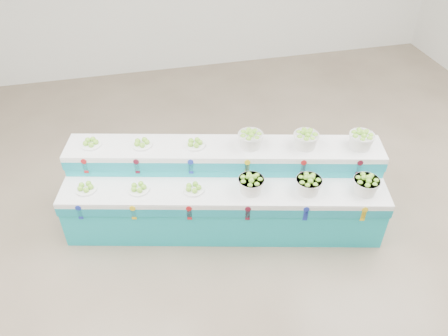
{
  "coord_description": "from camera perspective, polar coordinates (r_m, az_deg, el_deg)",
  "views": [
    {
      "loc": [
        -1.5,
        -3.58,
        4.24
      ],
      "look_at": [
        -0.55,
        0.45,
        0.87
      ],
      "focal_mm": 35.46,
      "sensor_mm": 36.0,
      "label": 1
    }
  ],
  "objects": [
    {
      "name": "basket_upper_mid",
      "position": [
        5.46,
        10.51,
        3.68
      ],
      "size": [
        0.37,
        0.37,
        0.22
      ],
      "primitive_type": null,
      "rotation": [
        0.0,
        0.0,
        -0.24
      ],
      "color": "silver",
      "rests_on": "display_stand"
    },
    {
      "name": "basket_upper_left",
      "position": [
        5.39,
        3.43,
        3.77
      ],
      "size": [
        0.37,
        0.37,
        0.22
      ],
      "primitive_type": null,
      "rotation": [
        0.0,
        0.0,
        -0.24
      ],
      "color": "silver",
      "rests_on": "display_stand"
    },
    {
      "name": "plate_upper_left",
      "position": [
        5.67,
        -16.8,
        3.18
      ],
      "size": [
        0.31,
        0.31,
        0.09
      ],
      "primitive_type": "cylinder",
      "rotation": [
        0.0,
        0.0,
        -0.24
      ],
      "color": "white",
      "rests_on": "display_stand"
    },
    {
      "name": "plate_upper_mid",
      "position": [
        5.52,
        -10.56,
        3.23
      ],
      "size": [
        0.31,
        0.31,
        0.09
      ],
      "primitive_type": "cylinder",
      "rotation": [
        0.0,
        0.0,
        -0.24
      ],
      "color": "white",
      "rests_on": "display_stand"
    },
    {
      "name": "plate_upper_right",
      "position": [
        5.43,
        -3.78,
        3.25
      ],
      "size": [
        0.31,
        0.31,
        0.09
      ],
      "primitive_type": "cylinder",
      "rotation": [
        0.0,
        0.0,
        -0.24
      ],
      "color": "white",
      "rests_on": "display_stand"
    },
    {
      "name": "basket_lower_mid",
      "position": [
        5.27,
        10.84,
        -2.06
      ],
      "size": [
        0.37,
        0.37,
        0.22
      ],
      "primitive_type": null,
      "rotation": [
        0.0,
        0.0,
        -0.24
      ],
      "color": "silver",
      "rests_on": "display_stand"
    },
    {
      "name": "basket_lower_left",
      "position": [
        5.19,
        3.51,
        -2.05
      ],
      "size": [
        0.37,
        0.37,
        0.22
      ],
      "primitive_type": null,
      "rotation": [
        0.0,
        0.0,
        -0.24
      ],
      "color": "silver",
      "rests_on": "display_stand"
    },
    {
      "name": "basket_lower_right",
      "position": [
        5.43,
        17.83,
        -2.03
      ],
      "size": [
        0.37,
        0.37,
        0.22
      ],
      "primitive_type": null,
      "rotation": [
        0.0,
        0.0,
        -0.24
      ],
      "color": "silver",
      "rests_on": "display_stand"
    },
    {
      "name": "display_stand",
      "position": [
        5.58,
        -0.0,
        -2.87
      ],
      "size": [
        4.06,
        1.92,
        1.02
      ],
      "primitive_type": null,
      "rotation": [
        0.0,
        0.0,
        -0.24
      ],
      "color": "#1AADBA",
      "rests_on": "ground"
    },
    {
      "name": "basket_upper_right",
      "position": [
        5.62,
        17.28,
        3.54
      ],
      "size": [
        0.37,
        0.37,
        0.22
      ],
      "primitive_type": null,
      "rotation": [
        0.0,
        0.0,
        -0.24
      ],
      "color": "silver",
      "rests_on": "display_stand"
    },
    {
      "name": "ground",
      "position": [
        5.75,
        6.49,
        -8.74
      ],
      "size": [
        10.0,
        10.0,
        0.0
      ],
      "primitive_type": "plane",
      "color": "brown",
      "rests_on": "ground"
    },
    {
      "name": "plate_lower_left",
      "position": [
        5.49,
        -17.42,
        -2.36
      ],
      "size": [
        0.31,
        0.31,
        0.09
      ],
      "primitive_type": "cylinder",
      "rotation": [
        0.0,
        0.0,
        -0.24
      ],
      "color": "white",
      "rests_on": "display_stand"
    },
    {
      "name": "plate_lower_right",
      "position": [
        5.24,
        -3.96,
        -2.54
      ],
      "size": [
        0.31,
        0.31,
        0.09
      ],
      "primitive_type": "cylinder",
      "rotation": [
        0.0,
        0.0,
        -0.24
      ],
      "color": "white",
      "rests_on": "display_stand"
    },
    {
      "name": "plate_lower_mid",
      "position": [
        5.33,
        -10.97,
        -2.46
      ],
      "size": [
        0.31,
        0.31,
        0.09
      ],
      "primitive_type": "cylinder",
      "rotation": [
        0.0,
        0.0,
        -0.24
      ],
      "color": "white",
      "rests_on": "display_stand"
    }
  ]
}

